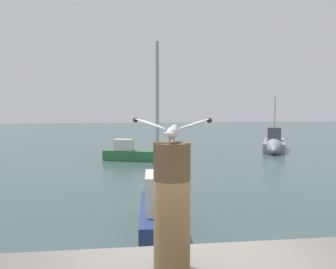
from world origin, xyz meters
TOP-DOWN VIEW (x-y plane):
  - mooring_post at (-0.24, -0.57)m, footprint 0.31×0.31m
  - seagull at (-0.24, -0.57)m, footprint 0.65×0.39m
  - boat_navy at (0.26, 5.54)m, footprint 1.10×4.02m
  - boat_green at (0.11, 17.23)m, footprint 3.44×1.87m
  - boat_grey at (9.64, 20.37)m, footprint 3.57×6.04m

SIDE VIEW (x-z plane):
  - boat_green at x=0.11m, z-range -0.20..1.00m
  - boat_grey at x=9.64m, z-range -1.57..2.43m
  - boat_navy at x=0.26m, z-range -1.77..2.79m
  - mooring_post at x=-0.24m, z-range 1.72..2.81m
  - seagull at x=-0.24m, z-range 2.82..3.03m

